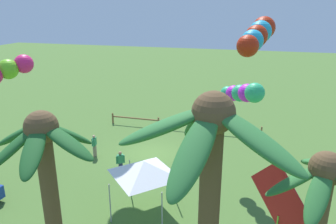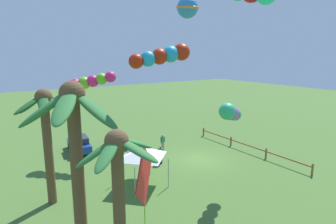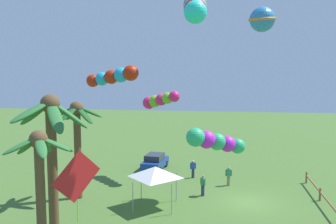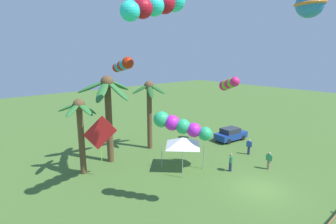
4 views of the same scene
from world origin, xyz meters
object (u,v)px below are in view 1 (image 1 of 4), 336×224
(palm_tree_1, at_px, (47,174))
(kite_tube_2, at_px, (257,35))
(festival_tent, at_px, (144,168))
(kite_tube_3, at_px, (242,93))
(spectator_2, at_px, (45,162))
(spectator_0, at_px, (121,163))
(palm_tree_0, at_px, (211,168))
(palm_tree_2, at_px, (320,212))
(kite_diamond_0, at_px, (280,201))
(spectator_1, at_px, (94,145))

(palm_tree_1, distance_m, kite_tube_2, 8.38)
(festival_tent, distance_m, kite_tube_3, 6.67)
(spectator_2, height_order, kite_tube_3, kite_tube_3)
(palm_tree_1, relative_size, spectator_0, 4.54)
(palm_tree_0, height_order, palm_tree_1, palm_tree_0)
(palm_tree_2, bearing_deg, kite_diamond_0, -61.42)
(palm_tree_1, distance_m, spectator_1, 12.77)
(palm_tree_0, bearing_deg, spectator_1, -48.64)
(palm_tree_2, relative_size, kite_diamond_0, 1.64)
(festival_tent, bearing_deg, spectator_2, -15.91)
(spectator_1, distance_m, spectator_2, 3.54)
(spectator_0, distance_m, spectator_2, 4.73)
(spectator_0, height_order, kite_tube_3, kite_tube_3)
(palm_tree_0, xyz_separation_m, festival_tent, (3.97, -5.62, -3.44))
(palm_tree_1, height_order, kite_diamond_0, palm_tree_1)
(palm_tree_0, height_order, spectator_1, palm_tree_0)
(spectator_1, relative_size, kite_tube_2, 0.52)
(spectator_2, bearing_deg, palm_tree_2, 154.18)
(spectator_0, bearing_deg, spectator_1, -35.10)
(spectator_2, relative_size, kite_tube_3, 0.49)
(palm_tree_1, height_order, kite_tube_3, palm_tree_1)
(palm_tree_0, xyz_separation_m, kite_tube_2, (-0.91, -4.20, 3.20))
(spectator_0, xyz_separation_m, spectator_2, (4.61, 1.08, 0.00))
(palm_tree_0, bearing_deg, kite_tube_3, -91.93)
(kite_tube_2, bearing_deg, spectator_0, -31.16)
(palm_tree_1, height_order, spectator_2, palm_tree_1)
(spectator_0, distance_m, kite_tube_2, 12.11)
(festival_tent, height_order, kite_tube_3, kite_tube_3)
(palm_tree_1, relative_size, spectator_2, 4.54)
(spectator_0, height_order, kite_tube_2, kite_tube_2)
(spectator_0, height_order, spectator_1, same)
(spectator_0, height_order, spectator_2, same)
(palm_tree_0, height_order, festival_tent, palm_tree_0)
(spectator_1, height_order, kite_tube_3, kite_tube_3)
(spectator_2, height_order, festival_tent, festival_tent)
(palm_tree_0, relative_size, spectator_0, 5.06)
(festival_tent, bearing_deg, kite_tube_2, 163.80)
(spectator_0, relative_size, kite_diamond_0, 0.41)
(spectator_1, relative_size, spectator_2, 1.00)
(kite_tube_2, bearing_deg, kite_diamond_0, 124.55)
(palm_tree_1, xyz_separation_m, spectator_1, (4.53, -11.10, -4.38))
(palm_tree_1, distance_m, festival_tent, 6.63)
(festival_tent, distance_m, kite_diamond_0, 7.00)
(spectator_0, bearing_deg, spectator_2, 13.15)
(kite_diamond_0, xyz_separation_m, kite_tube_2, (1.23, -1.78, 5.38))
(palm_tree_1, relative_size, palm_tree_2, 1.13)
(kite_diamond_0, relative_size, kite_tube_3, 1.20)
(spectator_1, height_order, kite_tube_2, kite_tube_2)
(palm_tree_0, relative_size, palm_tree_2, 1.26)
(palm_tree_0, distance_m, spectator_2, 14.56)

